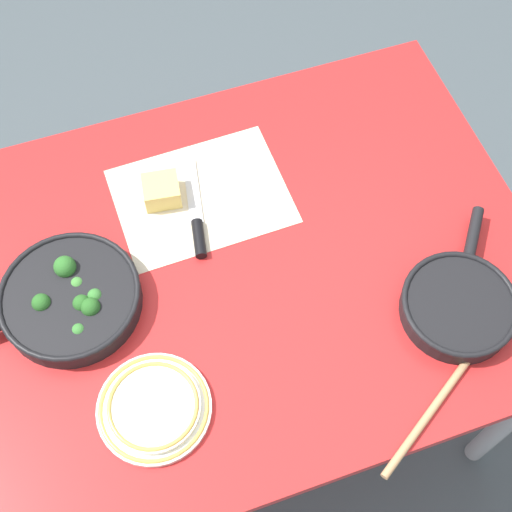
{
  "coord_description": "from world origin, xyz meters",
  "views": [
    {
      "loc": [
        -0.23,
        -0.66,
        2.05
      ],
      "look_at": [
        0.0,
        0.0,
        0.78
      ],
      "focal_mm": 50.0,
      "sensor_mm": 36.0,
      "label": 1
    }
  ],
  "objects_px": {
    "grater_knife": "(197,221)",
    "skillet_eggs": "(458,305)",
    "dinner_plate_stack": "(154,407)",
    "skillet_broccoli": "(69,299)",
    "cheese_block": "(162,191)",
    "wooden_spoon": "(458,374)"
  },
  "relations": [
    {
      "from": "skillet_broccoli",
      "to": "cheese_block",
      "type": "distance_m",
      "value": 0.3
    },
    {
      "from": "cheese_block",
      "to": "skillet_broccoli",
      "type": "bearing_deg",
      "value": -141.99
    },
    {
      "from": "wooden_spoon",
      "to": "cheese_block",
      "type": "relative_size",
      "value": 4.14
    },
    {
      "from": "grater_knife",
      "to": "cheese_block",
      "type": "bearing_deg",
      "value": 40.99
    },
    {
      "from": "wooden_spoon",
      "to": "cheese_block",
      "type": "height_order",
      "value": "cheese_block"
    },
    {
      "from": "skillet_broccoli",
      "to": "wooden_spoon",
      "type": "relative_size",
      "value": 1.14
    },
    {
      "from": "skillet_eggs",
      "to": "grater_knife",
      "type": "height_order",
      "value": "skillet_eggs"
    },
    {
      "from": "grater_knife",
      "to": "skillet_eggs",
      "type": "bearing_deg",
      "value": -120.03
    },
    {
      "from": "skillet_broccoli",
      "to": "grater_knife",
      "type": "height_order",
      "value": "skillet_broccoli"
    },
    {
      "from": "dinner_plate_stack",
      "to": "cheese_block",
      "type": "bearing_deg",
      "value": 72.67
    },
    {
      "from": "grater_knife",
      "to": "dinner_plate_stack",
      "type": "xyz_separation_m",
      "value": [
        -0.19,
        -0.36,
        0.0
      ]
    },
    {
      "from": "cheese_block",
      "to": "wooden_spoon",
      "type": "bearing_deg",
      "value": -53.81
    },
    {
      "from": "skillet_broccoli",
      "to": "grater_knife",
      "type": "bearing_deg",
      "value": -166.7
    },
    {
      "from": "skillet_eggs",
      "to": "wooden_spoon",
      "type": "height_order",
      "value": "skillet_eggs"
    },
    {
      "from": "skillet_broccoli",
      "to": "skillet_eggs",
      "type": "distance_m",
      "value": 0.76
    },
    {
      "from": "skillet_broccoli",
      "to": "dinner_plate_stack",
      "type": "distance_m",
      "value": 0.28
    },
    {
      "from": "skillet_broccoli",
      "to": "grater_knife",
      "type": "xyz_separation_m",
      "value": [
        0.29,
        0.1,
        -0.02
      ]
    },
    {
      "from": "wooden_spoon",
      "to": "cheese_block",
      "type": "distance_m",
      "value": 0.71
    },
    {
      "from": "cheese_block",
      "to": "dinner_plate_stack",
      "type": "xyz_separation_m",
      "value": [
        -0.14,
        -0.45,
        -0.01
      ]
    },
    {
      "from": "dinner_plate_stack",
      "to": "grater_knife",
      "type": "bearing_deg",
      "value": 62.15
    },
    {
      "from": "wooden_spoon",
      "to": "dinner_plate_stack",
      "type": "relative_size",
      "value": 1.66
    },
    {
      "from": "wooden_spoon",
      "to": "skillet_broccoli",
      "type": "bearing_deg",
      "value": 118.23
    }
  ]
}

